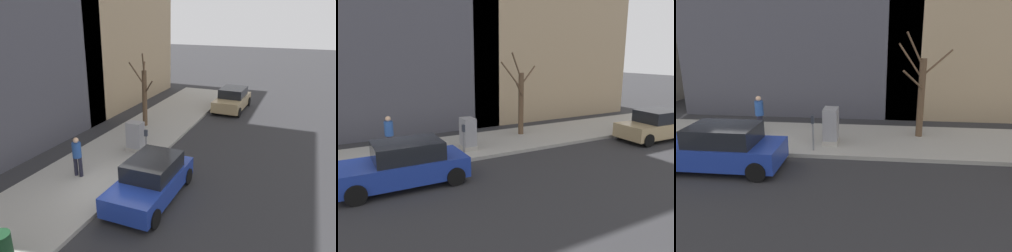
{
  "view_description": "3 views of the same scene",
  "coord_description": "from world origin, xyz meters",
  "views": [
    {
      "loc": [
        -5.89,
        9.29,
        6.43
      ],
      "look_at": [
        0.26,
        -5.11,
        1.05
      ],
      "focal_mm": 35.0,
      "sensor_mm": 36.0,
      "label": 1
    },
    {
      "loc": [
        -11.97,
        1.85,
        4.38
      ],
      "look_at": [
        -0.23,
        -4.66,
        1.39
      ],
      "focal_mm": 35.0,
      "sensor_mm": 36.0,
      "label": 2
    },
    {
      "loc": [
        -10.9,
        -5.41,
        4.58
      ],
      "look_at": [
        1.06,
        -4.1,
        0.95
      ],
      "focal_mm": 35.0,
      "sensor_mm": 36.0,
      "label": 3
    }
  ],
  "objects": [
    {
      "name": "parked_car_blue",
      "position": [
        -1.18,
        -0.22,
        0.74
      ],
      "size": [
        1.94,
        4.21,
        1.52
      ],
      "rotation": [
        0.0,
        0.0,
        0.0
      ],
      "color": "#1E389E",
      "rests_on": "ground"
    },
    {
      "name": "parked_car_tan",
      "position": [
        -1.27,
        -13.03,
        0.74
      ],
      "size": [
        2.02,
        4.25,
        1.52
      ],
      "rotation": [
        0.0,
        0.0,
        -0.03
      ],
      "color": "tan",
      "rests_on": "ground"
    },
    {
      "name": "parking_meter",
      "position": [
        0.45,
        -3.01,
        0.98
      ],
      "size": [
        0.14,
        0.1,
        1.35
      ],
      "color": "slate",
      "rests_on": "sidewalk"
    },
    {
      "name": "pedestrian_near_meter",
      "position": [
        2.19,
        -0.34,
        1.09
      ],
      "size": [
        0.4,
        0.36,
        1.66
      ],
      "rotation": [
        0.0,
        0.0,
        6.28
      ],
      "color": "#1E1E2D",
      "rests_on": "sidewalk"
    },
    {
      "name": "sidewalk",
      "position": [
        2.0,
        0.0,
        0.07
      ],
      "size": [
        4.0,
        36.0,
        0.15
      ],
      "primitive_type": "cube",
      "color": "#9E9B93",
      "rests_on": "ground"
    },
    {
      "name": "bare_tree",
      "position": [
        2.6,
        -7.11,
        1.97
      ],
      "size": [
        1.56,
        2.24,
        4.29
      ],
      "color": "brown",
      "rests_on": "sidewalk"
    },
    {
      "name": "utility_box",
      "position": [
        1.3,
        -3.56,
        0.85
      ],
      "size": [
        0.83,
        0.61,
        1.43
      ],
      "color": "#A8A399",
      "rests_on": "sidewalk"
    },
    {
      "name": "ground_plane",
      "position": [
        0.0,
        0.0,
        0.0
      ],
      "size": [
        120.0,
        120.0,
        0.0
      ],
      "primitive_type": "plane",
      "color": "#2B2B2D"
    }
  ]
}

